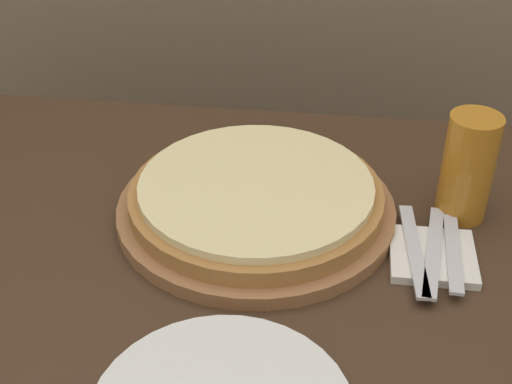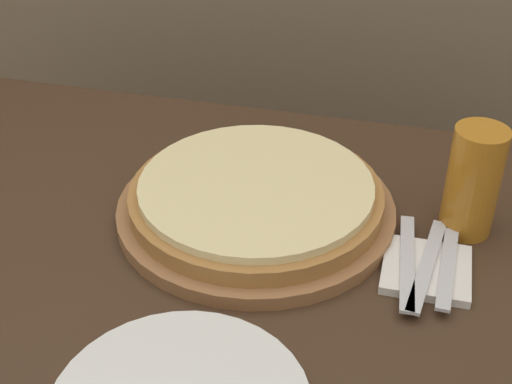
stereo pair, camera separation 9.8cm
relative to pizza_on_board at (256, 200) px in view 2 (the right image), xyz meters
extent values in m
cylinder|color=#99663D|center=(0.00, 0.00, -0.02)|extent=(0.39, 0.39, 0.02)
cylinder|color=#A87038|center=(0.00, 0.00, 0.01)|extent=(0.35, 0.35, 0.02)
cylinder|color=beige|center=(0.00, 0.00, 0.02)|extent=(0.33, 0.33, 0.01)
cylinder|color=#B7701E|center=(0.29, 0.04, 0.05)|extent=(0.07, 0.07, 0.16)
cylinder|color=white|center=(0.29, 0.04, 0.12)|extent=(0.07, 0.07, 0.02)
cube|color=white|center=(0.24, -0.07, -0.02)|extent=(0.11, 0.11, 0.01)
cube|color=silver|center=(0.22, -0.07, -0.01)|extent=(0.03, 0.19, 0.00)
cube|color=silver|center=(0.24, -0.07, -0.01)|extent=(0.04, 0.19, 0.00)
cube|color=silver|center=(0.27, -0.07, -0.01)|extent=(0.02, 0.16, 0.00)
camera|label=1|loc=(0.10, -0.81, 0.57)|focal=50.00mm
camera|label=2|loc=(0.20, -0.79, 0.57)|focal=50.00mm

